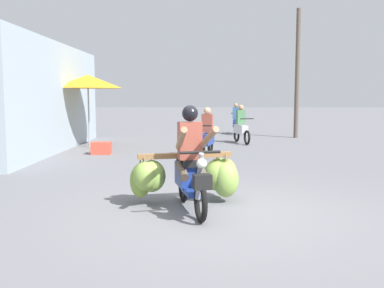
{
  "coord_description": "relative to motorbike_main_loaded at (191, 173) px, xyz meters",
  "views": [
    {
      "loc": [
        -0.33,
        -6.2,
        1.71
      ],
      "look_at": [
        -0.42,
        1.18,
        0.9
      ],
      "focal_mm": 40.77,
      "sensor_mm": 36.0,
      "label": 1
    }
  ],
  "objects": [
    {
      "name": "motorbike_distant_ahead_right",
      "position": [
        1.85,
        12.9,
        0.07
      ],
      "size": [
        0.5,
        1.62,
        1.4
      ],
      "color": "black",
      "rests_on": "ground"
    },
    {
      "name": "ground_plane",
      "position": [
        0.44,
        -0.58,
        -0.5
      ],
      "size": [
        120.0,
        120.0,
        0.0
      ],
      "primitive_type": "plane",
      "color": "slate"
    },
    {
      "name": "market_umbrella_near_shop",
      "position": [
        -3.52,
        7.75,
        1.69
      ],
      "size": [
        2.27,
        2.27,
        2.42
      ],
      "color": "#99999E",
      "rests_on": "ground"
    },
    {
      "name": "produce_crate",
      "position": [
        -2.73,
        5.97,
        -0.32
      ],
      "size": [
        0.56,
        0.4,
        0.36
      ],
      "primitive_type": "cube",
      "color": "#CC4C38",
      "rests_on": "ground"
    },
    {
      "name": "utility_pole",
      "position": [
        4.17,
        11.2,
        2.11
      ],
      "size": [
        0.18,
        0.18,
        5.22
      ],
      "primitive_type": "cylinder",
      "color": "brown",
      "rests_on": "ground"
    },
    {
      "name": "motorbike_distant_far_ahead",
      "position": [
        1.7,
        9.09,
        0.07
      ],
      "size": [
        0.62,
        1.59,
        1.4
      ],
      "color": "black",
      "rests_on": "ground"
    },
    {
      "name": "motorbike_distant_ahead_left",
      "position": [
        0.38,
        5.5,
        0.07
      ],
      "size": [
        0.61,
        1.59,
        1.4
      ],
      "color": "black",
      "rests_on": "ground"
    },
    {
      "name": "motorbike_main_loaded",
      "position": [
        0.0,
        0.0,
        0.0
      ],
      "size": [
        1.83,
        1.99,
        1.58
      ],
      "color": "black",
      "rests_on": "ground"
    }
  ]
}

